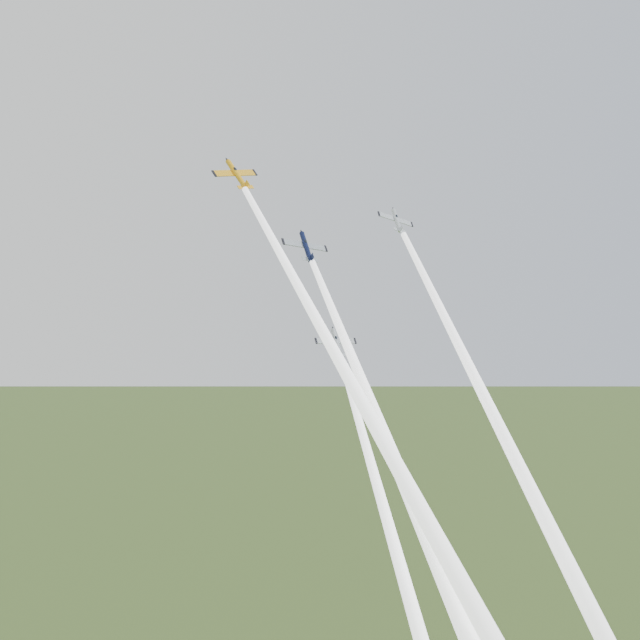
{
  "coord_description": "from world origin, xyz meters",
  "views": [
    {
      "loc": [
        -47.65,
        -117.28,
        93.25
      ],
      "look_at": [
        0.0,
        -6.0,
        92.0
      ],
      "focal_mm": 45.0,
      "sensor_mm": 36.0,
      "label": 1
    }
  ],
  "objects": [
    {
      "name": "smoke_trail_silver_right",
      "position": [
        17.37,
        -26.88,
        78.02
      ],
      "size": [
        5.1,
        49.89,
        57.31
      ],
      "primitive_type": null,
      "rotation": [
        -0.71,
        0.0,
        0.05
      ],
      "color": "white"
    },
    {
      "name": "smoke_trail_silver_low",
      "position": [
        0.95,
        -30.02,
        60.39
      ],
      "size": [
        5.99,
        46.16,
        52.99
      ],
      "primitive_type": null,
      "rotation": [
        -0.71,
        0.0,
        -0.08
      ],
      "color": "white"
    },
    {
      "name": "smoke_trail_yellow",
      "position": [
        -3.07,
        -23.97,
        83.69
      ],
      "size": [
        17.09,
        49.04,
        58.13
      ],
      "primitive_type": null,
      "rotation": [
        -0.71,
        0.0,
        0.3
      ],
      "color": "white"
    },
    {
      "name": "plane_silver_right",
      "position": [
        15.96,
        -0.83,
        108.31
      ],
      "size": [
        7.72,
        5.63,
        7.17
      ],
      "primitive_type": null,
      "rotation": [
        0.86,
        0.22,
        0.05
      ],
      "color": "silver"
    },
    {
      "name": "plane_yellow",
      "position": [
        -10.8,
        1.32,
        114.39
      ],
      "size": [
        9.97,
        7.92,
        7.79
      ],
      "primitive_type": null,
      "rotation": [
        0.86,
        -0.13,
        0.3
      ],
      "color": "#F7AB15"
    },
    {
      "name": "smoke_trail_navy",
      "position": [
        1.34,
        -23.78,
        77.61
      ],
      "size": [
        5.92,
        42.09,
        48.26
      ],
      "primitive_type": null,
      "rotation": [
        -0.71,
        0.0,
        0.08
      ],
      "color": "white"
    },
    {
      "name": "plane_navy",
      "position": [
        -0.51,
        -1.67,
        103.38
      ],
      "size": [
        8.2,
        6.72,
        7.56
      ],
      "primitive_type": null,
      "rotation": [
        0.86,
        0.11,
        0.08
      ],
      "color": "#0B1233"
    },
    {
      "name": "plane_silver_low",
      "position": [
        2.83,
        -5.86,
        88.52
      ],
      "size": [
        7.09,
        5.6,
        5.78
      ],
      "primitive_type": null,
      "rotation": [
        0.86,
        0.01,
        -0.08
      ],
      "color": "#ADB4BB"
    }
  ]
}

